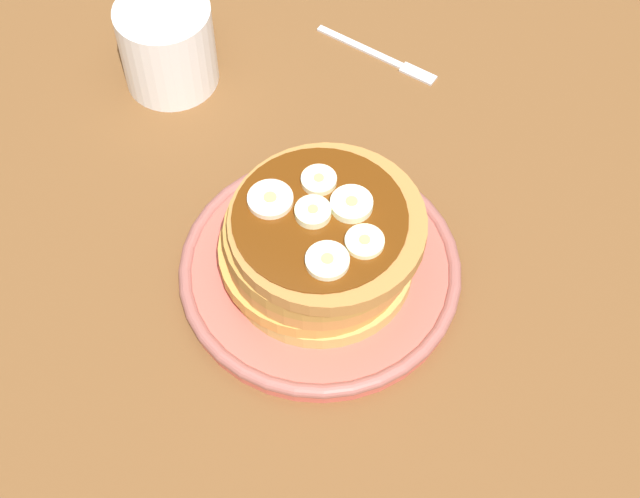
# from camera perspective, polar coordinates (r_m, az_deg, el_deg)

# --- Properties ---
(ground_plane) EXTENTS (1.40, 1.40, 0.03)m
(ground_plane) POSITION_cam_1_polar(r_m,az_deg,el_deg) (0.80, 0.00, -2.24)
(ground_plane) COLOR brown
(plate) EXTENTS (0.23, 0.23, 0.02)m
(plate) POSITION_cam_1_polar(r_m,az_deg,el_deg) (0.78, 0.00, -1.28)
(plate) COLOR #CC594C
(plate) RESTS_ON ground_plane
(pancake_stack) EXTENTS (0.16, 0.16, 0.07)m
(pancake_stack) POSITION_cam_1_polar(r_m,az_deg,el_deg) (0.75, 0.05, 0.38)
(pancake_stack) COLOR tan
(pancake_stack) RESTS_ON plate
(banana_slice_0) EXTENTS (0.03, 0.03, 0.01)m
(banana_slice_0) POSITION_cam_1_polar(r_m,az_deg,el_deg) (0.72, -0.55, 1.89)
(banana_slice_0) COLOR #EDEDB6
(banana_slice_0) RESTS_ON pancake_stack
(banana_slice_1) EXTENTS (0.03, 0.03, 0.01)m
(banana_slice_1) POSITION_cam_1_polar(r_m,az_deg,el_deg) (0.72, 1.87, 2.64)
(banana_slice_1) COLOR #EDF4C3
(banana_slice_1) RESTS_ON pancake_stack
(banana_slice_2) EXTENTS (0.03, 0.03, 0.01)m
(banana_slice_2) POSITION_cam_1_polar(r_m,az_deg,el_deg) (0.74, -0.07, 4.06)
(banana_slice_2) COLOR #F6EAB9
(banana_slice_2) RESTS_ON pancake_stack
(banana_slice_3) EXTENTS (0.03, 0.03, 0.01)m
(banana_slice_3) POSITION_cam_1_polar(r_m,az_deg,el_deg) (0.73, -3.04, 2.74)
(banana_slice_3) COLOR #FCE2BC
(banana_slice_3) RESTS_ON pancake_stack
(banana_slice_4) EXTENTS (0.03, 0.03, 0.01)m
(banana_slice_4) POSITION_cam_1_polar(r_m,az_deg,el_deg) (0.70, 0.44, -0.72)
(banana_slice_4) COLOR beige
(banana_slice_4) RESTS_ON pancake_stack
(banana_slice_5) EXTENTS (0.03, 0.03, 0.01)m
(banana_slice_5) POSITION_cam_1_polar(r_m,az_deg,el_deg) (0.71, 2.65, 0.41)
(banana_slice_5) COLOR #FAF1B5
(banana_slice_5) RESTS_ON pancake_stack
(coffee_mug) EXTENTS (0.12, 0.09, 0.08)m
(coffee_mug) POSITION_cam_1_polar(r_m,az_deg,el_deg) (0.91, -8.90, 12.02)
(coffee_mug) COLOR white
(coffee_mug) RESTS_ON ground_plane
(fork) EXTENTS (0.04, 0.13, 0.01)m
(fork) POSITION_cam_1_polar(r_m,az_deg,el_deg) (0.95, 3.73, 11.27)
(fork) COLOR silver
(fork) RESTS_ON ground_plane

